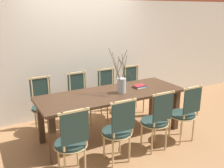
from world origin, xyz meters
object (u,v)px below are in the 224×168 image
(chair_far_center, at_px, (109,92))
(book_stack, at_px, (139,86))
(vase_centerpiece, at_px, (122,85))
(dining_table, at_px, (112,99))
(chair_near_center, at_px, (157,119))

(chair_far_center, bearing_deg, book_stack, 108.00)
(chair_far_center, bearing_deg, vase_centerpiece, 76.21)
(dining_table, bearing_deg, chair_far_center, 65.48)
(vase_centerpiece, relative_size, book_stack, 3.26)
(chair_near_center, distance_m, book_stack, 0.84)
(dining_table, distance_m, chair_near_center, 0.83)
(chair_far_center, distance_m, vase_centerpiece, 0.92)
(chair_far_center, bearing_deg, chair_near_center, 90.77)
(chair_far_center, xyz_separation_m, vase_centerpiece, (-0.20, -0.81, 0.39))
(chair_far_center, relative_size, vase_centerpiece, 1.31)
(chair_far_center, relative_size, book_stack, 4.28)
(dining_table, xyz_separation_m, book_stack, (0.57, 0.03, 0.12))
(dining_table, xyz_separation_m, chair_far_center, (0.34, 0.74, -0.15))
(dining_table, xyz_separation_m, vase_centerpiece, (0.14, -0.07, 0.24))
(chair_far_center, distance_m, book_stack, 0.80)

